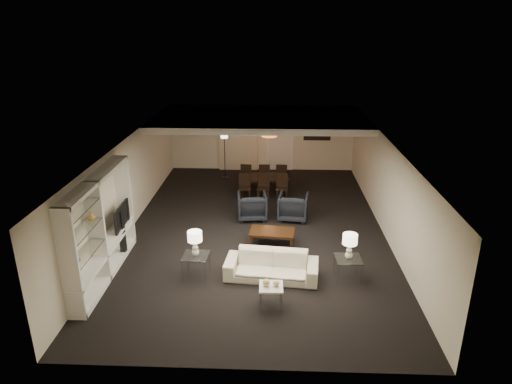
{
  "coord_description": "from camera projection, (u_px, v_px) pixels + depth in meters",
  "views": [
    {
      "loc": [
        0.47,
        -11.56,
        5.45
      ],
      "look_at": [
        0.0,
        0.0,
        1.1
      ],
      "focal_mm": 32.0,
      "sensor_mm": 36.0,
      "label": 1
    }
  ],
  "objects": [
    {
      "name": "media_unit",
      "position": [
        101.0,
        228.0,
        10.03
      ],
      "size": [
        0.38,
        3.4,
        2.35
      ],
      "primitive_type": null,
      "color": "white",
      "rests_on": "wall_left"
    },
    {
      "name": "chair_fr",
      "position": [
        281.0,
        175.0,
        15.85
      ],
      "size": [
        0.4,
        0.4,
        0.85
      ],
      "primitive_type": null,
      "rotation": [
        0.0,
        0.0,
        3.12
      ],
      "color": "black",
      "rests_on": "floor"
    },
    {
      "name": "pendant_light",
      "position": [
        269.0,
        133.0,
        15.33
      ],
      "size": [
        0.52,
        0.52,
        0.24
      ],
      "primitive_type": "cylinder",
      "color": "#D8591E",
      "rests_on": "ceiling_soffit"
    },
    {
      "name": "side_table_left",
      "position": [
        196.0,
        266.0,
        10.29
      ],
      "size": [
        0.6,
        0.6,
        0.53
      ],
      "primitive_type": null,
      "rotation": [
        0.0,
        0.0,
        -0.06
      ],
      "color": "silver",
      "rests_on": "floor"
    },
    {
      "name": "armchair_left",
      "position": [
        252.0,
        206.0,
        13.3
      ],
      "size": [
        0.92,
        0.94,
        0.77
      ],
      "primitive_type": "imported",
      "rotation": [
        0.0,
        0.0,
        3.26
      ],
      "color": "black",
      "rests_on": "floor"
    },
    {
      "name": "wall_front",
      "position": [
        242.0,
        306.0,
        7.16
      ],
      "size": [
        7.0,
        0.02,
        2.5
      ],
      "primitive_type": "cube",
      "color": "beige",
      "rests_on": "ground"
    },
    {
      "name": "chair_fm",
      "position": [
        264.0,
        175.0,
        15.87
      ],
      "size": [
        0.41,
        0.41,
        0.85
      ],
      "primitive_type": null,
      "rotation": [
        0.0,
        0.0,
        3.18
      ],
      "color": "black",
      "rests_on": "floor"
    },
    {
      "name": "ceiling",
      "position": [
        256.0,
        142.0,
        11.87
      ],
      "size": [
        7.0,
        11.0,
        0.02
      ],
      "primitive_type": "cube",
      "color": "silver",
      "rests_on": "ground"
    },
    {
      "name": "sofa",
      "position": [
        272.0,
        266.0,
        10.22
      ],
      "size": [
        2.14,
        1.02,
        0.61
      ],
      "primitive_type": "imported",
      "rotation": [
        0.0,
        0.0,
        -0.1
      ],
      "color": "beige",
      "rests_on": "floor"
    },
    {
      "name": "chair_nl",
      "position": [
        245.0,
        187.0,
        14.68
      ],
      "size": [
        0.43,
        0.43,
        0.85
      ],
      "primitive_type": null,
      "rotation": [
        0.0,
        0.0,
        0.09
      ],
      "color": "black",
      "rests_on": "floor"
    },
    {
      "name": "floor_lamp",
      "position": [
        225.0,
        155.0,
        16.57
      ],
      "size": [
        0.34,
        0.34,
        1.75
      ],
      "primitive_type": null,
      "rotation": [
        0.0,
        0.0,
        0.43
      ],
      "color": "black",
      "rests_on": "floor"
    },
    {
      "name": "wall_back",
      "position": [
        262.0,
        138.0,
        17.45
      ],
      "size": [
        7.0,
        0.02,
        2.5
      ],
      "primitive_type": "cube",
      "color": "beige",
      "rests_on": "ground"
    },
    {
      "name": "table_lamp_right",
      "position": [
        349.0,
        246.0,
        9.97
      ],
      "size": [
        0.35,
        0.35,
        0.59
      ],
      "primitive_type": null,
      "rotation": [
        0.0,
        0.0,
        -0.1
      ],
      "color": "beige",
      "rests_on": "side_table_right"
    },
    {
      "name": "floor",
      "position": [
        256.0,
        229.0,
        12.75
      ],
      "size": [
        11.0,
        11.0,
        0.0
      ],
      "primitive_type": "plane",
      "color": "black",
      "rests_on": "ground"
    },
    {
      "name": "dining_table",
      "position": [
        264.0,
        185.0,
        15.31
      ],
      "size": [
        1.7,
        1.05,
        0.57
      ],
      "primitive_type": "imported",
      "rotation": [
        0.0,
        0.0,
        0.08
      ],
      "color": "black",
      "rests_on": "floor"
    },
    {
      "name": "marble_table",
      "position": [
        271.0,
        296.0,
        9.21
      ],
      "size": [
        0.48,
        0.48,
        0.47
      ],
      "primitive_type": null,
      "rotation": [
        0.0,
        0.0,
        0.02
      ],
      "color": "silver",
      "rests_on": "floor"
    },
    {
      "name": "vase_blue",
      "position": [
        76.0,
        259.0,
        8.79
      ],
      "size": [
        0.15,
        0.15,
        0.16
      ],
      "primitive_type": "imported",
      "color": "#2855AD",
      "rests_on": "media_unit"
    },
    {
      "name": "armchair_right",
      "position": [
        293.0,
        207.0,
        13.25
      ],
      "size": [
        0.93,
        0.95,
        0.77
      ],
      "primitive_type": "imported",
      "rotation": [
        0.0,
        0.0,
        3.01
      ],
      "color": "black",
      "rests_on": "floor"
    },
    {
      "name": "wall_right",
      "position": [
        387.0,
        189.0,
        12.18
      ],
      "size": [
        0.02,
        11.0,
        2.5
      ],
      "primitive_type": "cube",
      "color": "beige",
      "rests_on": "ground"
    },
    {
      "name": "side_table_right",
      "position": [
        348.0,
        269.0,
        10.16
      ],
      "size": [
        0.59,
        0.59,
        0.53
      ],
      "primitive_type": null,
      "rotation": [
        0.0,
        0.0,
        0.04
      ],
      "color": "white",
      "rests_on": "floor"
    },
    {
      "name": "door",
      "position": [
        280.0,
        143.0,
        17.47
      ],
      "size": [
        0.9,
        0.05,
        2.1
      ],
      "primitive_type": "cube",
      "color": "silver",
      "rests_on": "wall_back"
    },
    {
      "name": "television",
      "position": [
        118.0,
        216.0,
        10.99
      ],
      "size": [
        0.99,
        0.13,
        0.57
      ],
      "primitive_type": "imported",
      "rotation": [
        0.0,
        0.0,
        1.57
      ],
      "color": "black",
      "rests_on": "media_unit"
    },
    {
      "name": "gold_gourd_a",
      "position": [
        266.0,
        283.0,
        9.1
      ],
      "size": [
        0.15,
        0.15,
        0.15
      ],
      "primitive_type": "sphere",
      "color": "#D6BF71",
      "rests_on": "marble_table"
    },
    {
      "name": "curtains",
      "position": [
        238.0,
        139.0,
        17.43
      ],
      "size": [
        1.5,
        0.12,
        2.4
      ],
      "primitive_type": "cube",
      "color": "beige",
      "rests_on": "wall_back"
    },
    {
      "name": "floor_speaker",
      "position": [
        122.0,
        234.0,
        11.09
      ],
      "size": [
        0.14,
        0.14,
        1.18
      ],
      "primitive_type": "cube",
      "rotation": [
        0.0,
        0.0,
        -0.12
      ],
      "color": "black",
      "rests_on": "floor"
    },
    {
      "name": "chair_nr",
      "position": [
        282.0,
        188.0,
        14.63
      ],
      "size": [
        0.41,
        0.41,
        0.85
      ],
      "primitive_type": null,
      "rotation": [
        0.0,
        0.0,
        -0.04
      ],
      "color": "black",
      "rests_on": "floor"
    },
    {
      "name": "painting",
      "position": [
        317.0,
        131.0,
        17.23
      ],
      "size": [
        0.95,
        0.04,
        0.65
      ],
      "primitive_type": "cube",
      "color": "#142D38",
      "rests_on": "wall_back"
    },
    {
      "name": "coffee_table",
      "position": [
        272.0,
        238.0,
        11.75
      ],
      "size": [
        1.2,
        0.78,
        0.41
      ],
      "primitive_type": null,
      "rotation": [
        0.0,
        0.0,
        -0.1
      ],
      "color": "black",
      "rests_on": "floor"
    },
    {
      "name": "gold_gourd_b",
      "position": [
        276.0,
        283.0,
        9.1
      ],
      "size": [
        0.13,
        0.13,
        0.13
      ],
      "primitive_type": "sphere",
      "color": "#F0C67F",
      "rests_on": "marble_table"
    },
    {
      "name": "chair_fl",
      "position": [
        247.0,
        175.0,
        15.89
      ],
      "size": [
        0.44,
        0.44,
        0.85
      ],
      "primitive_type": null,
      "rotation": [
        0.0,
        0.0,
        3.01
      ],
      "color": "black",
      "rests_on": "floor"
    },
    {
      "name": "ceiling_soffit",
      "position": [
        260.0,
        119.0,
        15.18
      ],
      "size": [
        7.0,
        4.0,
        0.2
      ],
      "primitive_type": "cube",
      "color": "silver",
      "rests_on": "ceiling"
    },
    {
      "name": "vase_amber",
      "position": [
        91.0,
        216.0,
        9.46
      ],
      "size": [
        0.17,
        0.17,
        0.18
      ],
      "primitive_type": "imported",
      "color": "#B5863C",
      "rests_on": "media_unit"
    },
    {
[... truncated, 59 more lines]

